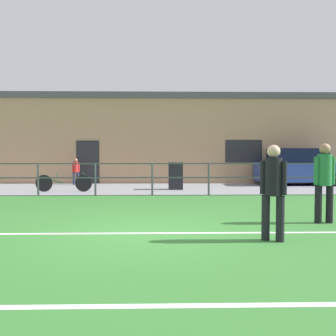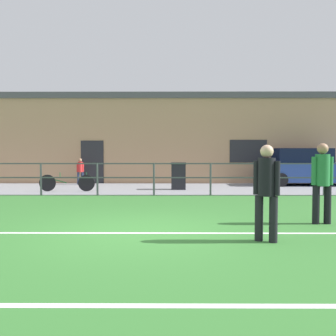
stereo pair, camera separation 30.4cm
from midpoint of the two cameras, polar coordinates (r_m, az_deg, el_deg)
ground at (r=7.19m, az=-3.06°, el=-9.93°), size 60.00×44.00×0.04m
field_line_touchline at (r=7.06m, az=-3.13°, el=-9.98°), size 36.00×0.11×0.00m
field_line_hash at (r=3.91m, az=-6.22°, el=-20.35°), size 36.00×0.11×0.00m
pavement_strip at (r=15.60m, az=-1.22°, el=-3.15°), size 48.00×5.00×0.02m
perimeter_fence at (r=13.05m, az=-1.52°, el=-0.99°), size 36.07×0.07×1.15m
clubhouse_facade at (r=19.23m, az=-0.93°, el=4.54°), size 28.00×2.56×4.46m
player_goalkeeper at (r=6.52m, az=16.23°, el=-2.80°), size 0.41×0.29×1.65m
player_striker at (r=8.54m, az=23.61°, el=-1.46°), size 0.47×0.30×1.71m
spectator_child at (r=17.79m, az=-12.90°, el=-0.25°), size 0.33×0.21×1.23m
parked_car_red at (r=18.19m, az=20.79°, el=0.02°), size 4.08×1.77×1.69m
bicycle_parked_0 at (r=14.77m, az=-14.75°, el=-2.19°), size 2.15×0.04×0.74m
trash_bin_0 at (r=15.03m, az=2.19°, el=-1.21°), size 0.61×0.51×1.10m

